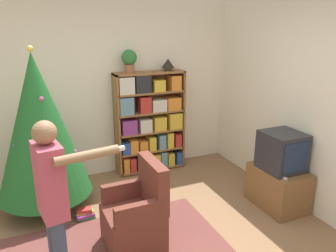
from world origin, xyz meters
TOP-DOWN VIEW (x-y plane):
  - wall_back at (0.00, 2.34)m, footprint 8.00×0.10m
  - bookshelf at (0.64, 2.12)m, footprint 1.07×0.28m
  - tv_stand at (1.73, 0.43)m, footprint 0.49×0.70m
  - television at (1.73, 0.43)m, footprint 0.45×0.47m
  - game_remote at (1.58, 0.22)m, footprint 0.04×0.12m
  - christmas_tree at (-0.95, 1.53)m, footprint 1.11×1.11m
  - armchair at (-0.15, 0.39)m, footprint 0.58×0.57m
  - standing_person at (-0.94, -0.00)m, footprint 0.68×0.46m
  - potted_plant at (0.35, 2.13)m, footprint 0.22×0.22m
  - table_lamp at (0.95, 2.13)m, footprint 0.20×0.20m
  - book_pile_near_tree at (-0.57, 1.12)m, footprint 0.23×0.18m

SIDE VIEW (x-z plane):
  - book_pile_near_tree at x=-0.57m, z-range -0.01..0.11m
  - tv_stand at x=1.73m, z-range 0.00..0.51m
  - armchair at x=-0.15m, z-range -0.14..0.78m
  - game_remote at x=1.58m, z-range 0.51..0.53m
  - television at x=1.73m, z-range 0.51..0.98m
  - bookshelf at x=0.64m, z-range 0.00..1.56m
  - standing_person at x=-0.94m, z-range 0.14..1.69m
  - christmas_tree at x=-0.95m, z-range 0.07..2.07m
  - wall_back at x=0.00m, z-range 0.00..2.60m
  - table_lamp at x=0.95m, z-range 1.57..1.75m
  - potted_plant at x=0.35m, z-range 1.58..1.91m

